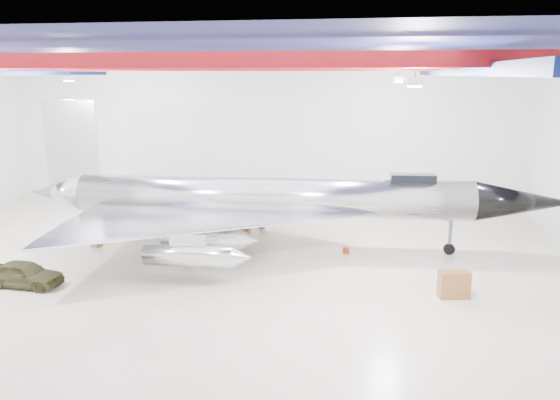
# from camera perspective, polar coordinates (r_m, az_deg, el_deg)

# --- Properties ---
(floor) EXTENTS (40.00, 40.00, 0.00)m
(floor) POSITION_cam_1_polar(r_m,az_deg,el_deg) (29.09, -8.33, -7.15)
(floor) COLOR beige
(floor) RESTS_ON ground
(wall_back) EXTENTS (40.00, 0.00, 40.00)m
(wall_back) POSITION_cam_1_polar(r_m,az_deg,el_deg) (42.09, -2.40, 6.92)
(wall_back) COLOR silver
(wall_back) RESTS_ON floor
(ceiling) EXTENTS (40.00, 40.00, 0.00)m
(ceiling) POSITION_cam_1_polar(r_m,az_deg,el_deg) (27.35, -9.11, 15.03)
(ceiling) COLOR #0A0F38
(ceiling) RESTS_ON wall_back
(ceiling_structure) EXTENTS (39.50, 29.50, 1.08)m
(ceiling_structure) POSITION_cam_1_polar(r_m,az_deg,el_deg) (27.34, -9.06, 13.62)
(ceiling_structure) COLOR maroon
(ceiling_structure) RESTS_ON ceiling
(jet_aircraft) EXTENTS (31.35, 19.03, 8.54)m
(jet_aircraft) POSITION_cam_1_polar(r_m,az_deg,el_deg) (31.22, -0.89, -0.24)
(jet_aircraft) COLOR silver
(jet_aircraft) RESTS_ON floor
(jeep) EXTENTS (3.75, 1.64, 1.26)m
(jeep) POSITION_cam_1_polar(r_m,az_deg,el_deg) (29.08, -25.16, -7.00)
(jeep) COLOR #323119
(jeep) RESTS_ON floor
(desk) EXTENTS (1.47, 0.92, 1.25)m
(desk) POSITION_cam_1_polar(r_m,az_deg,el_deg) (26.32, 17.71, -8.41)
(desk) COLOR brown
(desk) RESTS_ON floor
(crate_ply) EXTENTS (0.70, 0.64, 0.40)m
(crate_ply) POSITION_cam_1_polar(r_m,az_deg,el_deg) (34.12, -18.64, -4.32)
(crate_ply) COLOR olive
(crate_ply) RESTS_ON floor
(toolbox_red) EXTENTS (0.57, 0.52, 0.33)m
(toolbox_red) POSITION_cam_1_polar(r_m,az_deg,el_deg) (36.77, -5.77, -2.50)
(toolbox_red) COLOR #A02E10
(toolbox_red) RESTS_ON floor
(engine_drum) EXTENTS (0.55, 0.55, 0.45)m
(engine_drum) POSITION_cam_1_polar(r_m,az_deg,el_deg) (31.72, -6.55, -4.95)
(engine_drum) COLOR #59595B
(engine_drum) RESTS_ON floor
(parts_bin) EXTENTS (0.74, 0.62, 0.47)m
(parts_bin) POSITION_cam_1_polar(r_m,az_deg,el_deg) (34.64, -3.73, -3.32)
(parts_bin) COLOR olive
(parts_bin) RESTS_ON floor
(tool_chest) EXTENTS (0.45, 0.45, 0.34)m
(tool_chest) POSITION_cam_1_polar(r_m,az_deg,el_deg) (31.42, 6.91, -5.24)
(tool_chest) COLOR #A02E10
(tool_chest) RESTS_ON floor
(spares_box) EXTENTS (0.50, 0.50, 0.39)m
(spares_box) POSITION_cam_1_polar(r_m,az_deg,el_deg) (36.11, -1.88, -2.68)
(spares_box) COLOR #59595B
(spares_box) RESTS_ON floor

